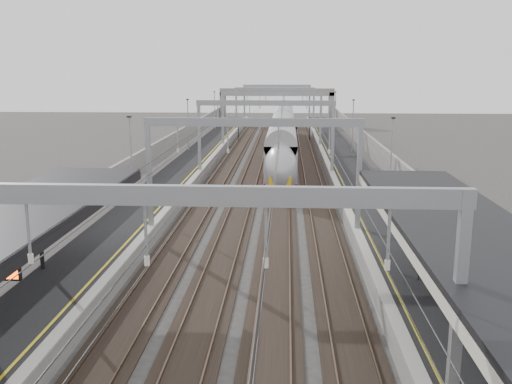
# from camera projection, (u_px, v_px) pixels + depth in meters

# --- Properties ---
(platform_left) EXTENTS (4.00, 120.00, 1.00)m
(platform_left) POSITION_uv_depth(u_px,v_px,m) (188.00, 169.00, 57.76)
(platform_left) COLOR black
(platform_left) RESTS_ON ground
(platform_right) EXTENTS (4.00, 120.00, 1.00)m
(platform_right) POSITION_uv_depth(u_px,v_px,m) (347.00, 171.00, 56.92)
(platform_right) COLOR black
(platform_right) RESTS_ON ground
(tracks) EXTENTS (11.40, 140.00, 0.20)m
(tracks) POSITION_uv_depth(u_px,v_px,m) (267.00, 174.00, 57.44)
(tracks) COLOR black
(tracks) RESTS_ON ground
(overhead_line) EXTENTS (13.00, 140.00, 6.60)m
(overhead_line) POSITION_uv_depth(u_px,v_px,m) (269.00, 109.00, 62.62)
(overhead_line) COLOR gray
(overhead_line) RESTS_ON platform_left
(overbridge) EXTENTS (22.00, 2.20, 6.90)m
(overbridge) POSITION_uv_depth(u_px,v_px,m) (277.00, 97.00, 110.03)
(overbridge) COLOR slate
(overbridge) RESTS_ON ground
(wall_left) EXTENTS (0.30, 120.00, 3.20)m
(wall_left) POSITION_uv_depth(u_px,v_px,m) (156.00, 158.00, 57.70)
(wall_left) COLOR slate
(wall_left) RESTS_ON ground
(wall_right) EXTENTS (0.30, 120.00, 3.20)m
(wall_right) POSITION_uv_depth(u_px,v_px,m) (379.00, 160.00, 56.52)
(wall_right) COLOR slate
(wall_right) RESTS_ON ground
(train) EXTENTS (2.81, 51.26, 4.44)m
(train) POSITION_uv_depth(u_px,v_px,m) (283.00, 140.00, 68.19)
(train) COLOR maroon
(train) RESTS_ON ground
(bench) EXTENTS (0.81, 2.04, 1.03)m
(bench) POSITION_uv_depth(u_px,v_px,m) (428.00, 273.00, 25.07)
(bench) COLOR black
(bench) RESTS_ON platform_right
(signal_green) EXTENTS (0.32, 0.32, 3.48)m
(signal_green) POSITION_uv_depth(u_px,v_px,m) (238.00, 125.00, 84.28)
(signal_green) COLOR black
(signal_green) RESTS_ON ground
(signal_red_near) EXTENTS (0.32, 0.32, 3.48)m
(signal_red_near) POSITION_uv_depth(u_px,v_px,m) (296.00, 131.00, 75.12)
(signal_red_near) COLOR black
(signal_red_near) RESTS_ON ground
(signal_red_far) EXTENTS (0.32, 0.32, 3.48)m
(signal_red_far) POSITION_uv_depth(u_px,v_px,m) (310.00, 125.00, 84.66)
(signal_red_far) COLOR black
(signal_red_far) RESTS_ON ground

